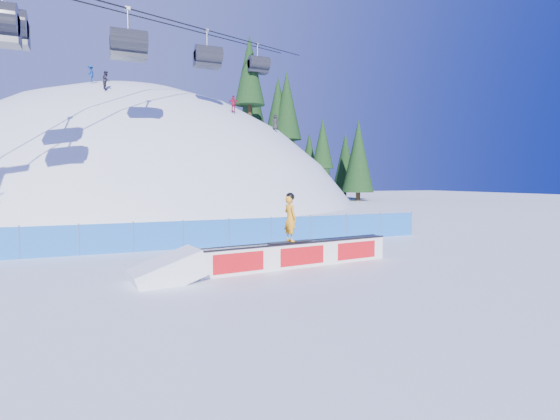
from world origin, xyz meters
name	(u,v)px	position (x,y,z in m)	size (l,w,h in m)	color
ground	(238,267)	(0.00, 0.00, 0.00)	(160.00, 160.00, 0.00)	white
snow_hill	(138,347)	(0.00, 42.00, -18.00)	(64.00, 64.00, 64.00)	white
treeline	(302,127)	(22.70, 42.03, 10.28)	(24.53, 12.59, 22.05)	#332214
safety_fence	(207,234)	(0.00, 4.50, 0.60)	(22.05, 0.05, 1.30)	blue
chairlift	(197,30)	(4.74, 27.49, 16.89)	(40.80, 41.70, 22.00)	gray
rail_box	(299,254)	(1.89, -0.78, 0.42)	(7.14, 1.37, 0.86)	white
snow_ramp	(168,282)	(-2.53, -1.33, 0.00)	(1.98, 1.32, 0.74)	white
snowboarder	(290,218)	(1.55, -0.83, 1.67)	(1.61, 0.61, 1.65)	black
distant_skiers	(166,93)	(2.29, 30.45, 11.46)	(19.10, 6.12, 5.87)	black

